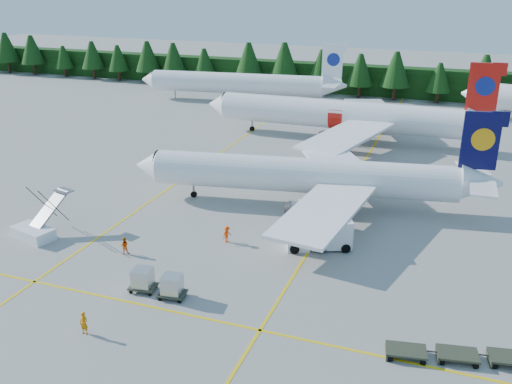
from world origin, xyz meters
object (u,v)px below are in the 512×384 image
(airliner_navy, at_px, (297,176))
(airliner_red, at_px, (333,115))
(service_truck, at_px, (319,234))
(airstairs, at_px, (36,229))

(airliner_navy, height_order, airliner_red, airliner_red)
(airliner_navy, distance_m, service_truck, 11.00)
(service_truck, bearing_deg, airstairs, 172.84)
(airliner_navy, relative_size, airstairs, 6.08)
(airliner_navy, bearing_deg, airstairs, -151.42)
(airliner_navy, relative_size, service_truck, 6.07)
(airliner_red, distance_m, service_truck, 38.05)
(airliner_red, distance_m, airstairs, 48.47)
(airliner_navy, distance_m, airliner_red, 27.77)
(airliner_red, height_order, airstairs, airliner_red)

